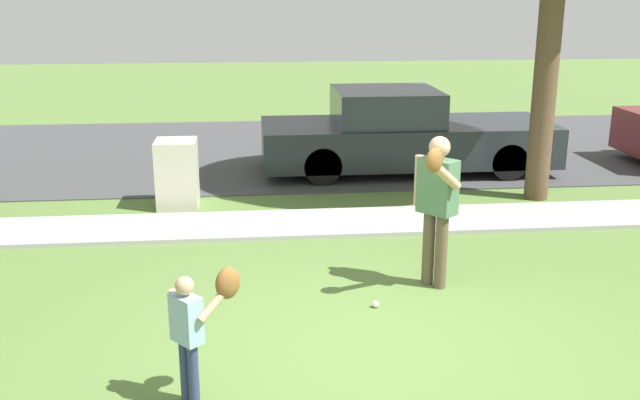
% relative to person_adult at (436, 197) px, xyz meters
% --- Properties ---
extents(ground_plane, '(48.00, 48.00, 0.00)m').
position_rel_person_adult_xyz_m(ground_plane, '(-0.87, 2.21, -1.05)').
color(ground_plane, '#567538').
extents(sidewalk_strip, '(36.00, 1.20, 0.06)m').
position_rel_person_adult_xyz_m(sidewalk_strip, '(-0.87, 2.31, -1.02)').
color(sidewalk_strip, '#A3A39E').
rests_on(sidewalk_strip, ground).
extents(road_surface, '(36.00, 6.80, 0.02)m').
position_rel_person_adult_xyz_m(road_surface, '(-0.87, 7.31, -1.04)').
color(road_surface, '#424244').
rests_on(road_surface, ground).
extents(person_adult, '(0.53, 0.85, 1.70)m').
position_rel_person_adult_xyz_m(person_adult, '(0.00, 0.00, 0.00)').
color(person_adult, brown).
rests_on(person_adult, ground).
extents(person_child, '(0.60, 0.34, 1.13)m').
position_rel_person_adult_xyz_m(person_child, '(-2.44, -2.11, -0.32)').
color(person_child, navy).
rests_on(person_child, ground).
extents(baseball, '(0.07, 0.07, 0.07)m').
position_rel_person_adult_xyz_m(baseball, '(-0.72, -0.48, -1.01)').
color(baseball, white).
rests_on(baseball, ground).
extents(utility_cabinet, '(0.61, 0.64, 1.03)m').
position_rel_person_adult_xyz_m(utility_cabinet, '(-3.10, 3.44, -0.53)').
color(utility_cabinet, beige).
rests_on(utility_cabinet, ground).
extents(parked_pickup_dark, '(5.20, 1.95, 1.48)m').
position_rel_person_adult_xyz_m(parked_pickup_dark, '(0.75, 5.31, -0.37)').
color(parked_pickup_dark, '#23282D').
rests_on(parked_pickup_dark, road_surface).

